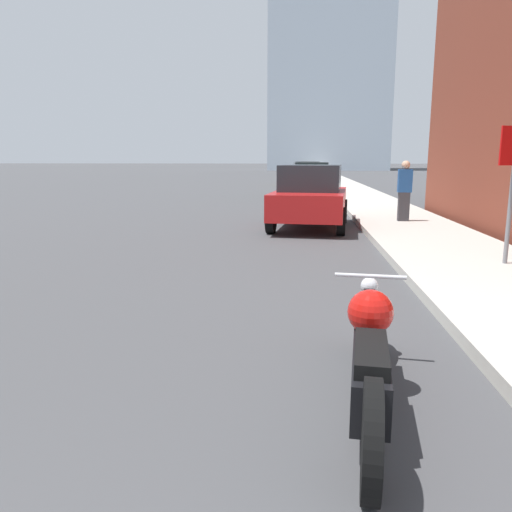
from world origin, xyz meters
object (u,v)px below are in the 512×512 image
Objects in this scene: motorcycle at (370,353)px; parked_car_yellow at (307,173)px; parked_car_red at (310,197)px; pedestrian at (404,191)px; parked_car_green at (310,179)px.

motorcycle is 32.16m from parked_car_yellow.
pedestrian is (2.55, 0.57, 0.14)m from parked_car_red.
parked_car_red reaches higher than parked_car_green.
parked_car_green is (-0.03, 21.45, 0.42)m from motorcycle.
parked_car_yellow is 21.93m from pedestrian.
parked_car_yellow is (0.21, 22.38, -0.02)m from parked_car_red.
motorcycle is 0.60× the size of parked_car_yellow.
motorcycle is 0.67× the size of parked_car_red.
parked_car_red is 2.47× the size of pedestrian.
parked_car_yellow is 2.74× the size of pedestrian.
pedestrian is (2.30, 10.34, 0.57)m from motorcycle.
parked_car_green is at bearing -91.79° from parked_car_yellow.
parked_car_green is at bearing 101.82° from pedestrian.
parked_car_yellow is (-0.02, 10.70, -0.01)m from parked_car_green.
pedestrian is (2.34, -21.81, 0.16)m from parked_car_yellow.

